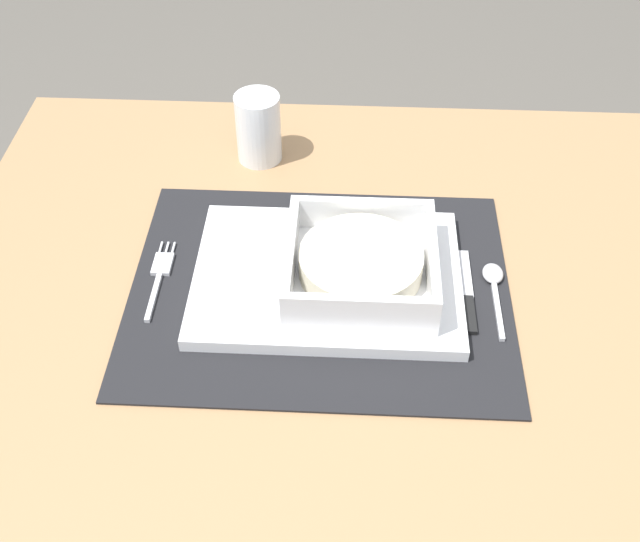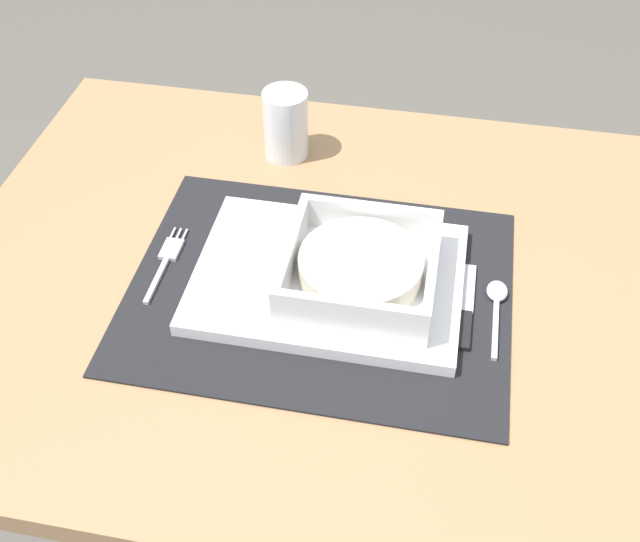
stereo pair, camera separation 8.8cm
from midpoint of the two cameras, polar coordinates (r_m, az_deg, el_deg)
dining_table at (r=0.99m, az=4.25°, el=-4.70°), size 0.95×0.72×0.71m
placemat at (r=0.90m, az=2.80°, el=-1.43°), size 0.43×0.34×0.00m
serving_plate at (r=0.90m, az=3.41°, el=-0.63°), size 0.31×0.22×0.02m
porridge_bowl at (r=0.87m, az=5.84°, el=-0.02°), size 0.17×0.17×0.05m
fork at (r=0.94m, az=-8.47°, el=0.80°), size 0.02×0.13×0.00m
spoon at (r=0.91m, az=15.47°, el=-2.05°), size 0.02×0.12×0.01m
butter_knife at (r=0.89m, az=13.43°, el=-2.96°), size 0.01×0.13×0.01m
drinking_glass at (r=1.07m, az=-0.13°, el=10.37°), size 0.06×0.06×0.10m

